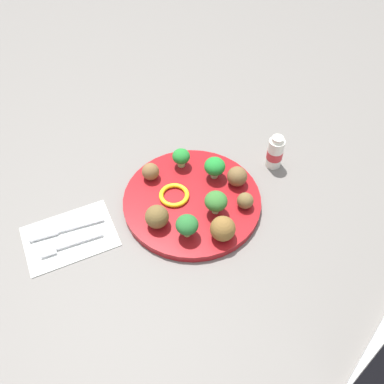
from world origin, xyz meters
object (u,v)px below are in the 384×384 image
(meatball_front_right, at_px, (150,172))
(yogurt_bottle, at_px, (275,153))
(napkin, at_px, (70,236))
(fork, at_px, (67,243))
(meatball_front_left, at_px, (157,217))
(broccoli_floret_back_left, at_px, (181,157))
(meatball_back_right, at_px, (245,201))
(meatball_mid_left, at_px, (223,229))
(broccoli_floret_near_rim, at_px, (216,201))
(pepper_ring_center, at_px, (174,195))
(knife, at_px, (63,229))
(meatball_back_left, at_px, (238,177))
(broccoli_floret_mid_left, at_px, (215,167))
(broccoli_floret_front_left, at_px, (187,225))
(plate, at_px, (192,201))

(meatball_front_right, relative_size, yogurt_bottle, 0.46)
(napkin, relative_size, fork, 1.41)
(meatball_front_left, height_order, meatball_front_right, meatball_front_left)
(broccoli_floret_back_left, distance_m, meatball_front_left, 0.16)
(meatball_back_right, bearing_deg, meatball_mid_left, 32.49)
(broccoli_floret_near_rim, xyz_separation_m, broccoli_floret_back_left, (0.01, -0.14, -0.01))
(pepper_ring_center, relative_size, knife, 0.42)
(broccoli_floret_near_rim, distance_m, meatball_front_right, 0.16)
(knife, bearing_deg, meatball_back_right, 164.02)
(fork, bearing_deg, pepper_ring_center, -175.64)
(napkin, relative_size, knife, 1.17)
(pepper_ring_center, xyz_separation_m, napkin, (0.22, -0.00, -0.02))
(broccoli_floret_back_left, height_order, pepper_ring_center, broccoli_floret_back_left)
(meatball_front_left, distance_m, pepper_ring_center, 0.08)
(meatball_back_left, bearing_deg, meatball_front_right, -29.72)
(meatball_back_left, xyz_separation_m, meatball_front_left, (0.19, 0.03, 0.00))
(fork, bearing_deg, meatball_back_right, 169.75)
(broccoli_floret_near_rim, distance_m, meatball_back_left, 0.09)
(broccoli_floret_mid_left, xyz_separation_m, napkin, (0.32, 0.02, -0.04))
(meatball_back_left, height_order, yogurt_bottle, yogurt_bottle)
(broccoli_floret_front_left, height_order, pepper_ring_center, broccoli_floret_front_left)
(meatball_front_right, relative_size, napkin, 0.21)
(meatball_front_left, bearing_deg, fork, -11.00)
(napkin, bearing_deg, meatball_back_left, 176.43)
(meatball_front_left, distance_m, fork, 0.18)
(meatball_back_left, relative_size, meatball_front_left, 0.91)
(meatball_back_right, bearing_deg, meatball_front_right, -45.86)
(broccoli_floret_near_rim, xyz_separation_m, fork, (0.28, -0.05, -0.04))
(meatball_front_right, height_order, knife, meatball_front_right)
(knife, bearing_deg, napkin, 111.67)
(broccoli_floret_mid_left, bearing_deg, yogurt_bottle, 176.85)
(fork, bearing_deg, meatball_mid_left, 158.12)
(napkin, bearing_deg, broccoli_floret_near_rim, 165.99)
(meatball_front_left, height_order, fork, meatball_front_left)
(plate, xyz_separation_m, broccoli_floret_front_left, (0.04, 0.08, 0.04))
(broccoli_floret_front_left, relative_size, meatball_back_left, 1.17)
(meatball_mid_left, height_order, meatball_back_right, meatball_mid_left)
(meatball_back_left, xyz_separation_m, pepper_ring_center, (0.13, -0.02, -0.02))
(meatball_back_right, xyz_separation_m, knife, (0.34, -0.10, -0.03))
(meatball_back_left, height_order, meatball_back_right, meatball_back_left)
(broccoli_floret_front_left, distance_m, meatball_front_right, 0.17)
(napkin, bearing_deg, broccoli_floret_back_left, -164.24)
(broccoli_floret_front_left, xyz_separation_m, broccoli_floret_back_left, (-0.06, -0.17, -0.01))
(meatball_front_left, bearing_deg, meatball_mid_left, 143.09)
(broccoli_floret_near_rim, height_order, pepper_ring_center, broccoli_floret_near_rim)
(meatball_front_left, height_order, meatball_mid_left, meatball_mid_left)
(broccoli_floret_mid_left, xyz_separation_m, meatball_front_left, (0.15, 0.07, -0.01))
(broccoli_floret_mid_left, bearing_deg, meatball_mid_left, 69.67)
(meatball_front_right, bearing_deg, meatball_mid_left, 109.86)
(broccoli_floret_front_left, bearing_deg, broccoli_floret_near_rim, -159.07)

